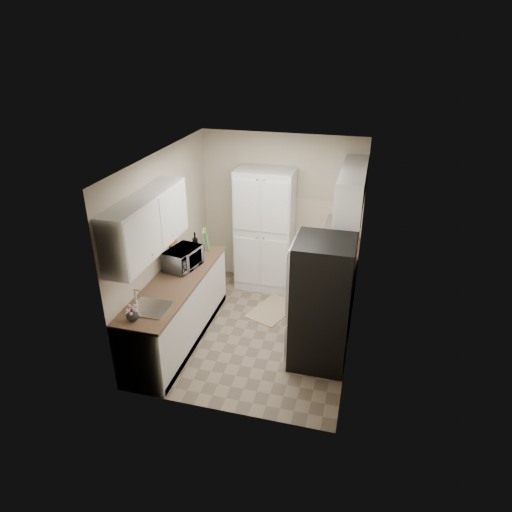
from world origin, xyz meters
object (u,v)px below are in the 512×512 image
at_px(electric_range, 329,297).
at_px(microwave, 183,258).
at_px(pantry_cabinet, 265,230).
at_px(wine_bottle, 195,244).
at_px(toaster_oven, 339,238).
at_px(refrigerator, 321,304).

height_order(electric_range, microwave, microwave).
height_order(pantry_cabinet, microwave, pantry_cabinet).
bearing_deg(pantry_cabinet, wine_bottle, -130.63).
relative_size(pantry_cabinet, wine_bottle, 6.31).
distance_m(wine_bottle, toaster_oven, 2.20).
relative_size(refrigerator, microwave, 3.31).
bearing_deg(toaster_oven, wine_bottle, -173.65).
height_order(refrigerator, toaster_oven, refrigerator).
height_order(electric_range, refrigerator, refrigerator).
distance_m(refrigerator, microwave, 2.00).
bearing_deg(toaster_oven, pantry_cabinet, 160.15).
relative_size(microwave, wine_bottle, 1.62).
bearing_deg(toaster_oven, refrigerator, -109.72).
bearing_deg(refrigerator, pantry_cabinet, 123.46).
height_order(electric_range, toaster_oven, electric_range).
relative_size(pantry_cabinet, electric_range, 1.77).
bearing_deg(microwave, electric_range, -65.10).
distance_m(microwave, wine_bottle, 0.44).
bearing_deg(pantry_cabinet, microwave, -120.63).
bearing_deg(pantry_cabinet, refrigerator, -56.54).
height_order(pantry_cabinet, wine_bottle, pantry_cabinet).
bearing_deg(pantry_cabinet, toaster_oven, -1.56).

